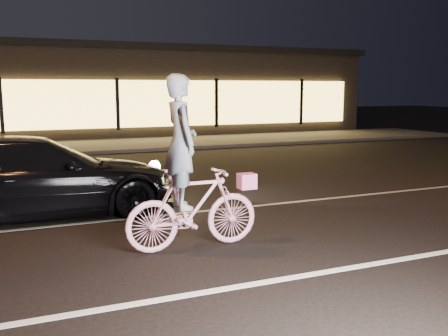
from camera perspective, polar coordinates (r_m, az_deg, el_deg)
name	(u,v)px	position (r m, az deg, el deg)	size (l,w,h in m)	color
ground	(304,234)	(7.96, 9.17, -7.49)	(90.00, 90.00, 0.00)	black
lane_stripe_near	(367,265)	(6.80, 15.98, -10.62)	(60.00, 0.12, 0.01)	silver
lane_stripe_far	(249,206)	(9.65, 2.87, -4.41)	(60.00, 0.10, 0.01)	gray
sidewalk	(128,145)	(19.99, -10.94, 2.62)	(30.00, 4.00, 0.12)	#383533
storefront	(101,91)	(25.74, -13.88, 8.59)	(25.40, 8.42, 4.20)	black
cyclist	(190,189)	(6.98, -3.93, -2.36)	(1.95, 0.67, 2.45)	#FF5286
sedan	(35,177)	(9.35, -20.84, -0.96)	(5.03, 2.17, 1.44)	black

